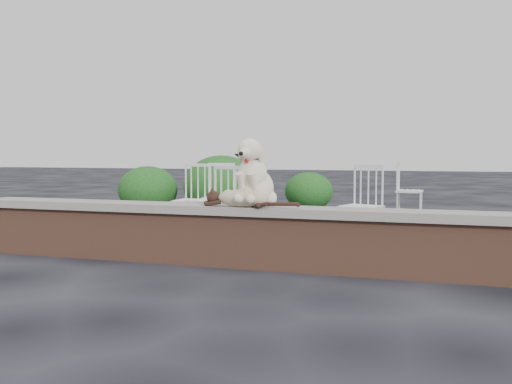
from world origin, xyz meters
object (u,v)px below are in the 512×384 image
(chair_b, at_px, (192,200))
(chair_e, at_px, (410,190))
(chair_c, at_px, (238,206))
(chair_a, at_px, (218,197))
(potted_plant_a, at_px, (241,182))
(chair_d, at_px, (361,206))
(potted_plant_b, at_px, (232,185))
(dog, at_px, (256,172))
(cat, at_px, (243,197))

(chair_b, bearing_deg, chair_e, 48.20)
(chair_e, bearing_deg, chair_c, 155.21)
(chair_c, xyz_separation_m, chair_e, (1.74, 3.51, 0.00))
(chair_a, xyz_separation_m, potted_plant_a, (-0.62, 2.69, 0.07))
(chair_b, xyz_separation_m, chair_d, (2.21, -0.14, 0.00))
(chair_e, distance_m, potted_plant_b, 3.10)
(chair_e, relative_size, potted_plant_a, 0.88)
(chair_c, bearing_deg, potted_plant_b, -52.96)
(chair_d, bearing_deg, potted_plant_b, 151.46)
(dog, relative_size, cat, 0.59)
(chair_a, bearing_deg, chair_b, -117.56)
(potted_plant_b, bearing_deg, chair_d, -47.20)
(cat, distance_m, potted_plant_a, 5.29)
(chair_b, height_order, potted_plant_a, potted_plant_a)
(potted_plant_b, bearing_deg, potted_plant_a, 86.72)
(cat, bearing_deg, chair_c, 119.66)
(dog, height_order, chair_b, dog)
(chair_e, bearing_deg, potted_plant_a, 85.06)
(chair_d, bearing_deg, chair_c, -139.45)
(chair_c, xyz_separation_m, chair_b, (-0.88, 0.67, 0.00))
(cat, height_order, chair_d, chair_d)
(cat, distance_m, chair_a, 2.58)
(dog, bearing_deg, chair_e, 82.70)
(chair_a, bearing_deg, potted_plant_a, 94.70)
(dog, relative_size, potted_plant_b, 0.63)
(dog, distance_m, potted_plant_a, 5.19)
(chair_a, distance_m, potted_plant_a, 2.76)
(chair_b, bearing_deg, potted_plant_b, 100.66)
(chair_a, relative_size, potted_plant_b, 0.92)
(dog, bearing_deg, chair_c, 126.39)
(chair_d, distance_m, potted_plant_a, 4.26)
(chair_b, bearing_deg, chair_a, 71.69)
(chair_d, bearing_deg, dog, -99.27)
(cat, height_order, chair_c, chair_c)
(cat, bearing_deg, chair_b, 134.42)
(dog, bearing_deg, chair_d, 69.90)
(potted_plant_b, bearing_deg, chair_e, 1.41)
(cat, height_order, chair_b, chair_b)
(dog, distance_m, chair_a, 2.51)
(chair_c, distance_m, potted_plant_b, 3.69)
(chair_d, height_order, chair_e, same)
(chair_d, xyz_separation_m, chair_e, (0.41, 2.97, 0.00))
(dog, distance_m, chair_e, 4.66)
(potted_plant_a, bearing_deg, chair_d, -51.37)
(dog, relative_size, potted_plant_a, 0.60)
(cat, height_order, potted_plant_b, potted_plant_b)
(dog, height_order, cat, dog)
(potted_plant_b, bearing_deg, cat, -68.41)
(potted_plant_a, bearing_deg, chair_a, -77.04)
(chair_c, distance_m, potted_plant_a, 4.08)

